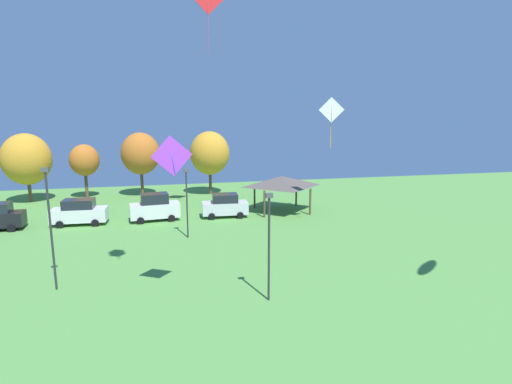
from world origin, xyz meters
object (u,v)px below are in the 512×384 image
(treeline_tree_1, at_px, (26,159))
(treeline_tree_3, at_px, (141,154))
(kite_flying_2, at_px, (172,156))
(light_post_0, at_px, (269,240))
(parked_car_third_from_left, at_px, (155,207))
(light_post_2, at_px, (187,199))
(kite_flying_0, at_px, (331,112))
(treeline_tree_4, at_px, (210,153))
(parked_car_second_from_left, at_px, (79,212))
(light_post_1, at_px, (50,223))
(treeline_tree_2, at_px, (84,160))
(parked_car_rightmost_in_row, at_px, (225,205))
(park_pavilion, at_px, (282,181))

(treeline_tree_1, height_order, treeline_tree_3, treeline_tree_1)
(kite_flying_2, bearing_deg, light_post_0, -9.74)
(light_post_0, bearing_deg, parked_car_third_from_left, 108.30)
(parked_car_third_from_left, height_order, light_post_2, light_post_2)
(kite_flying_0, distance_m, treeline_tree_4, 19.94)
(parked_car_second_from_left, height_order, light_post_0, light_post_0)
(light_post_1, bearing_deg, light_post_0, -19.50)
(light_post_0, xyz_separation_m, treeline_tree_1, (-19.78, 29.80, 1.58))
(treeline_tree_2, height_order, treeline_tree_3, treeline_tree_3)
(kite_flying_0, height_order, treeline_tree_3, kite_flying_0)
(light_post_2, relative_size, treeline_tree_3, 0.72)
(treeline_tree_2, bearing_deg, treeline_tree_1, -169.66)
(light_post_0, bearing_deg, parked_car_second_from_left, 124.44)
(kite_flying_2, distance_m, light_post_1, 8.12)
(treeline_tree_2, distance_m, treeline_tree_3, 6.37)
(treeline_tree_2, bearing_deg, parked_car_third_from_left, -57.85)
(kite_flying_2, relative_size, light_post_1, 0.29)
(kite_flying_2, height_order, light_post_1, kite_flying_2)
(parked_car_rightmost_in_row, bearing_deg, treeline_tree_3, 126.09)
(treeline_tree_2, bearing_deg, light_post_2, -60.52)
(park_pavilion, xyz_separation_m, light_post_0, (-6.42, -19.07, 0.16))
(kite_flying_2, bearing_deg, light_post_1, 154.10)
(light_post_1, height_order, treeline_tree_1, treeline_tree_1)
(parked_car_second_from_left, bearing_deg, light_post_2, -31.27)
(kite_flying_0, relative_size, light_post_0, 0.73)
(kite_flying_0, height_order, treeline_tree_2, kite_flying_0)
(parked_car_rightmost_in_row, bearing_deg, light_post_1, -126.13)
(kite_flying_0, height_order, light_post_2, kite_flying_0)
(treeline_tree_2, relative_size, treeline_tree_3, 0.83)
(kite_flying_0, bearing_deg, kite_flying_2, -139.01)
(parked_car_rightmost_in_row, relative_size, treeline_tree_4, 0.57)
(treeline_tree_4, bearing_deg, treeline_tree_1, -179.73)
(kite_flying_2, bearing_deg, treeline_tree_4, 79.92)
(kite_flying_0, distance_m, parked_car_third_from_left, 17.88)
(parked_car_rightmost_in_row, height_order, treeline_tree_2, treeline_tree_2)
(kite_flying_0, relative_size, light_post_2, 0.76)
(kite_flying_2, distance_m, treeline_tree_1, 32.82)
(treeline_tree_3, bearing_deg, treeline_tree_4, -6.08)
(kite_flying_0, xyz_separation_m, treeline_tree_1, (-28.34, 17.52, -5.02))
(kite_flying_2, xyz_separation_m, treeline_tree_2, (-9.34, 30.06, -3.13))
(light_post_1, bearing_deg, treeline_tree_4, 65.83)
(parked_car_second_from_left, distance_m, park_pavilion, 19.02)
(parked_car_second_from_left, xyz_separation_m, parked_car_third_from_left, (6.49, -0.09, 0.11))
(kite_flying_0, distance_m, treeline_tree_2, 29.71)
(kite_flying_2, distance_m, parked_car_third_from_left, 18.49)
(parked_car_third_from_left, distance_m, parked_car_rightmost_in_row, 6.50)
(light_post_1, bearing_deg, parked_car_second_from_left, 95.42)
(kite_flying_0, height_order, treeline_tree_1, kite_flying_0)
(kite_flying_0, bearing_deg, treeline_tree_4, 114.55)
(park_pavilion, xyz_separation_m, treeline_tree_3, (-14.09, 11.70, 2.03))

